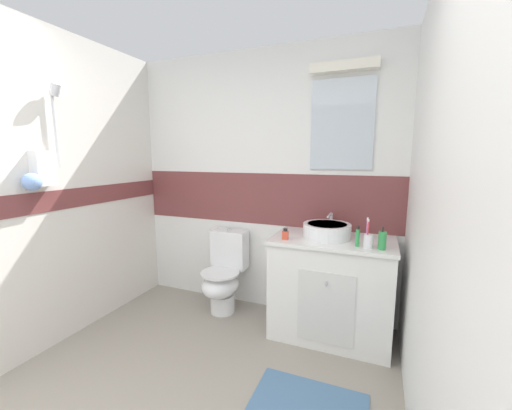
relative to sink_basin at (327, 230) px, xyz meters
The scene contains 12 objects.
ground_plane 1.48m from the sink_basin, 126.94° to the right, with size 3.20×3.48×0.04m, color gray.
wall_back_tiled 0.83m from the sink_basin, 154.46° to the left, with size 3.20×0.20×2.50m.
wall_left_shower_alcove 2.27m from the sink_basin, 155.68° to the right, with size 0.25×3.48×2.50m.
wall_right_plain 1.18m from the sink_basin, 54.58° to the right, with size 0.10×3.48×2.50m, color white.
vanity_cabinet 0.49m from the sink_basin, ahead, with size 0.98×0.59×0.85m.
sink_basin is the anchor object (origin of this frame).
toilet 1.12m from the sink_basin, behind, with size 0.37×0.50×0.80m.
toothbrush_cup 0.38m from the sink_basin, 30.30° to the right, with size 0.07×0.07×0.23m.
soap_dispenser 0.46m from the sink_basin, 24.07° to the right, with size 0.06×0.06×0.17m.
toothpaste_tube_upright 0.31m from the sink_basin, 34.95° to the right, with size 0.03×0.03×0.15m.
perfume_flask_small 0.36m from the sink_basin, 147.42° to the right, with size 0.05×0.03×0.09m.
bath_mat 1.23m from the sink_basin, 86.21° to the right, with size 0.70×0.41×0.01m, color #4C7299.
Camera 1 is at (1.07, -0.40, 1.52)m, focal length 21.70 mm.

